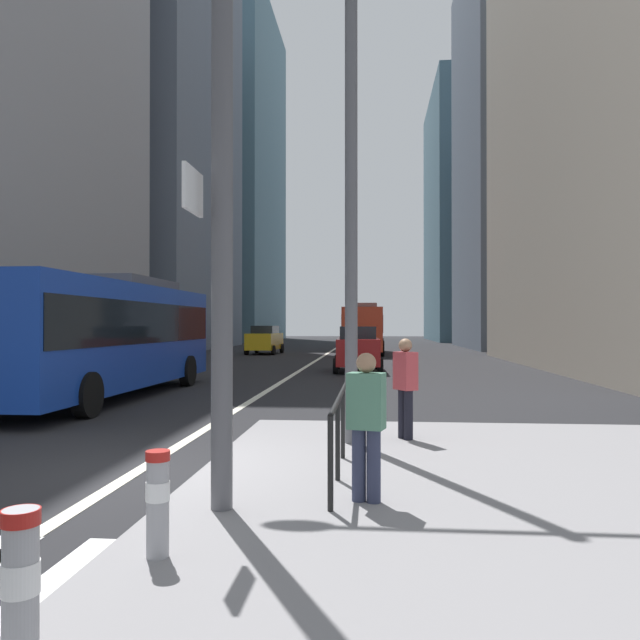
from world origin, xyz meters
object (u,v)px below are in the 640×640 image
(car_oncoming_mid, at_px, (265,339))
(pedestrian_walking, at_px, (405,383))
(city_bus_red_receding, at_px, (364,327))
(pedestrian_waiting, at_px, (366,420))
(traffic_signal_gantry, at_px, (19,124))
(bollard_front, at_px, (20,590))
(city_bus_blue_oncoming, at_px, (106,331))
(car_receding_near, at_px, (358,349))
(bollard_left, at_px, (158,498))
(street_lamp_post, at_px, (351,119))

(car_oncoming_mid, bearing_deg, pedestrian_walking, -75.94)
(city_bus_red_receding, relative_size, pedestrian_waiting, 6.86)
(traffic_signal_gantry, bearing_deg, bollard_front, -58.90)
(traffic_signal_gantry, height_order, pedestrian_waiting, traffic_signal_gantry)
(car_oncoming_mid, bearing_deg, traffic_signal_gantry, -83.98)
(city_bus_blue_oncoming, distance_m, car_receding_near, 12.24)
(bollard_front, bearing_deg, bollard_left, 87.87)
(car_receding_near, distance_m, traffic_signal_gantry, 20.98)
(city_bus_blue_oncoming, height_order, car_receding_near, city_bus_blue_oncoming)
(city_bus_red_receding, relative_size, pedestrian_walking, 6.57)
(car_oncoming_mid, distance_m, street_lamp_post, 33.53)
(car_receding_near, distance_m, bollard_left, 21.87)
(city_bus_red_receding, xyz_separation_m, pedestrian_walking, (1.19, -32.58, -0.78))
(street_lamp_post, xyz_separation_m, pedestrian_waiting, (0.28, -3.24, -4.27))
(city_bus_red_receding, distance_m, traffic_signal_gantry, 36.84)
(bollard_left, height_order, pedestrian_waiting, pedestrian_waiting)
(car_oncoming_mid, bearing_deg, bollard_left, -81.22)
(bollard_left, bearing_deg, pedestrian_waiting, 45.98)
(car_oncoming_mid, distance_m, pedestrian_waiting, 36.48)
(city_bus_red_receding, height_order, pedestrian_waiting, city_bus_red_receding)
(traffic_signal_gantry, relative_size, pedestrian_waiting, 4.10)
(city_bus_red_receding, xyz_separation_m, car_receding_near, (-0.03, -16.11, -0.85))
(traffic_signal_gantry, height_order, bollard_left, traffic_signal_gantry)
(bollard_front, bearing_deg, traffic_signal_gantry, 121.10)
(pedestrian_walking, bearing_deg, car_receding_near, 94.22)
(city_bus_blue_oncoming, relative_size, traffic_signal_gantry, 1.70)
(city_bus_red_receding, height_order, car_oncoming_mid, city_bus_red_receding)
(bollard_left, relative_size, pedestrian_walking, 0.52)
(car_oncoming_mid, distance_m, bollard_left, 37.87)
(bollard_left, bearing_deg, city_bus_red_receding, 88.40)
(car_oncoming_mid, relative_size, bollard_front, 5.03)
(pedestrian_waiting, bearing_deg, city_bus_red_receding, 90.94)
(city_bus_blue_oncoming, relative_size, city_bus_red_receding, 1.02)
(pedestrian_walking, bearing_deg, bollard_left, -112.67)
(bollard_left, bearing_deg, city_bus_blue_oncoming, 115.78)
(pedestrian_waiting, bearing_deg, traffic_signal_gantry, -173.80)
(street_lamp_post, distance_m, pedestrian_walking, 4.34)
(city_bus_red_receding, xyz_separation_m, street_lamp_post, (0.32, -33.01, 3.45))
(city_bus_blue_oncoming, relative_size, pedestrian_walking, 6.67)
(car_oncoming_mid, bearing_deg, bollard_front, -81.72)
(car_oncoming_mid, relative_size, car_receding_near, 1.13)
(city_bus_red_receding, distance_m, pedestrian_walking, 32.61)
(pedestrian_walking, bearing_deg, car_oncoming_mid, 104.06)
(car_receding_near, height_order, pedestrian_walking, car_receding_near)
(street_lamp_post, bearing_deg, car_oncoming_mid, 102.42)
(car_oncoming_mid, xyz_separation_m, bollard_front, (5.71, -39.26, -0.33))
(street_lamp_post, xyz_separation_m, bollard_left, (-1.38, -4.95, -4.66))
(bollard_left, height_order, pedestrian_walking, pedestrian_walking)
(bollard_front, distance_m, pedestrian_waiting, 3.95)
(street_lamp_post, height_order, bollard_front, street_lamp_post)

